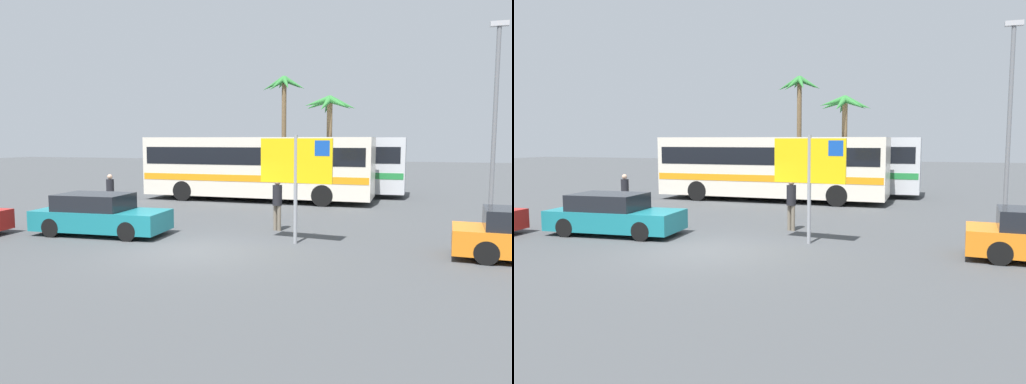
{
  "view_description": "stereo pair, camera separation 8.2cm",
  "coord_description": "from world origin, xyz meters",
  "views": [
    {
      "loc": [
        5.88,
        -12.27,
        3.06
      ],
      "look_at": [
        0.76,
        3.61,
        1.3
      ],
      "focal_mm": 34.88,
      "sensor_mm": 36.0,
      "label": 1
    },
    {
      "loc": [
        5.96,
        -12.24,
        3.06
      ],
      "look_at": [
        0.76,
        3.61,
        1.3
      ],
      "focal_mm": 34.88,
      "sensor_mm": 36.0,
      "label": 2
    }
  ],
  "objects": [
    {
      "name": "bus_rear_coach",
      "position": [
        -0.32,
        14.92,
        1.78
      ],
      "size": [
        11.39,
        2.66,
        3.17
      ],
      "color": "silver",
      "rests_on": "ground"
    },
    {
      "name": "palm_tree_inland",
      "position": [
        -2.84,
        21.05,
        5.93
      ],
      "size": [
        3.19,
        3.06,
        7.39
      ],
      "color": "brown",
      "rests_on": "ground"
    },
    {
      "name": "ground",
      "position": [
        0.0,
        0.0,
        0.0
      ],
      "size": [
        120.0,
        120.0,
        0.0
      ],
      "primitive_type": "plane",
      "color": "#424447"
    },
    {
      "name": "pedestrian_by_bus",
      "position": [
        1.48,
        3.72,
        1.06
      ],
      "size": [
        0.32,
        0.32,
        1.78
      ],
      "rotation": [
        0.0,
        0.0,
        4.21
      ],
      "color": "#706656",
      "rests_on": "ground"
    },
    {
      "name": "pedestrian_crossing_lot",
      "position": [
        -6.36,
        5.67,
        0.94
      ],
      "size": [
        0.32,
        0.32,
        1.61
      ],
      "rotation": [
        0.0,
        0.0,
        6.27
      ],
      "color": "#2D2D33",
      "rests_on": "ground"
    },
    {
      "name": "car_teal",
      "position": [
        -3.8,
        1.3,
        0.64
      ],
      "size": [
        4.37,
        1.99,
        1.32
      ],
      "rotation": [
        0.0,
        0.0,
        0.07
      ],
      "color": "#19757F",
      "rests_on": "ground"
    },
    {
      "name": "bus_front_coach",
      "position": [
        -1.7,
        11.42,
        1.78
      ],
      "size": [
        11.39,
        2.66,
        3.17
      ],
      "color": "silver",
      "rests_on": "ground"
    },
    {
      "name": "ferry_sign",
      "position": [
        2.6,
        1.85,
        2.33
      ],
      "size": [
        2.19,
        0.31,
        3.2
      ],
      "rotation": [
        0.0,
        0.0,
        -0.11
      ],
      "color": "gray",
      "rests_on": "ground"
    },
    {
      "name": "palm_tree_seaside",
      "position": [
        1.0,
        16.93,
        4.63
      ],
      "size": [
        3.19,
        3.07,
        5.63
      ],
      "color": "brown",
      "rests_on": "ground"
    },
    {
      "name": "lamp_post_left_side",
      "position": [
        8.32,
        5.96,
        3.77
      ],
      "size": [
        0.56,
        0.2,
        6.89
      ],
      "color": "slate",
      "rests_on": "ground"
    }
  ]
}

